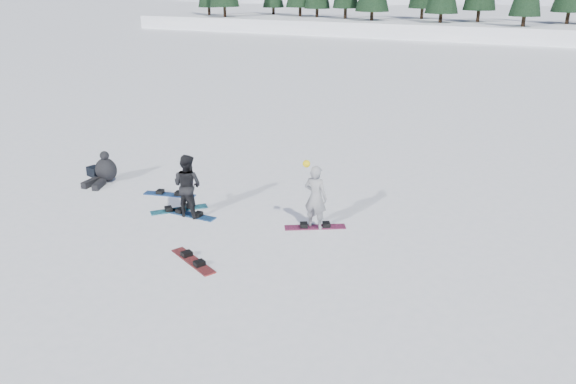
# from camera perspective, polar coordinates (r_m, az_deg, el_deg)

# --- Properties ---
(ground) EXTENTS (420.00, 420.00, 0.00)m
(ground) POSITION_cam_1_polar(r_m,az_deg,el_deg) (13.45, -2.28, -4.49)
(ground) COLOR white
(ground) RESTS_ON ground
(alpine_backdrop) EXTENTS (412.50, 227.00, 53.20)m
(alpine_backdrop) POSITION_cam_1_polar(r_m,az_deg,el_deg) (201.52, 22.37, 13.59)
(alpine_backdrop) COLOR white
(alpine_backdrop) RESTS_ON ground
(snowboarder_woman) EXTENTS (0.61, 0.42, 1.75)m
(snowboarder_woman) POSITION_cam_1_polar(r_m,az_deg,el_deg) (13.58, 2.81, -0.49)
(snowboarder_woman) COLOR #9A9A9F
(snowboarder_woman) RESTS_ON ground
(snowboarder_man) EXTENTS (0.80, 0.63, 1.64)m
(snowboarder_man) POSITION_cam_1_polar(r_m,az_deg,el_deg) (14.53, -10.18, 0.65)
(snowboarder_man) COLOR black
(snowboarder_man) RESTS_ON ground
(seated_rider) EXTENTS (0.80, 1.20, 0.96)m
(seated_rider) POSITION_cam_1_polar(r_m,az_deg,el_deg) (17.75, -18.13, 2.09)
(seated_rider) COLOR black
(seated_rider) RESTS_ON ground
(gear_bag) EXTENTS (0.51, 0.40, 0.30)m
(gear_bag) POSITION_cam_1_polar(r_m,az_deg,el_deg) (18.47, -19.05, 1.98)
(gear_bag) COLOR black
(gear_bag) RESTS_ON ground
(snowboard_woman) EXTENTS (1.43, 1.00, 0.03)m
(snowboard_woman) POSITION_cam_1_polar(r_m,az_deg,el_deg) (13.89, 2.76, -3.58)
(snowboard_woman) COLOR #94204E
(snowboard_woman) RESTS_ON ground
(snowboard_man) EXTENTS (1.50, 0.29, 0.03)m
(snowboard_man) POSITION_cam_1_polar(r_m,az_deg,el_deg) (14.82, -9.99, -2.28)
(snowboard_man) COLOR navy
(snowboard_man) RESTS_ON ground
(snowboard_loose_c) EXTENTS (1.52, 0.64, 0.03)m
(snowboard_loose_c) POSITION_cam_1_polar(r_m,az_deg,el_deg) (16.30, -11.95, -0.26)
(snowboard_loose_c) COLOR #1D4D9F
(snowboard_loose_c) RESTS_ON ground
(snowboard_loose_a) EXTENTS (1.20, 1.31, 0.03)m
(snowboard_loose_a) POSITION_cam_1_polar(r_m,az_deg,el_deg) (15.20, -11.00, -1.76)
(snowboard_loose_a) COLOR teal
(snowboard_loose_a) RESTS_ON ground
(snowboard_loose_b) EXTENTS (1.48, 0.89, 0.03)m
(snowboard_loose_b) POSITION_cam_1_polar(r_m,az_deg,el_deg) (12.44, -9.62, -6.93)
(snowboard_loose_b) COLOR maroon
(snowboard_loose_b) RESTS_ON ground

